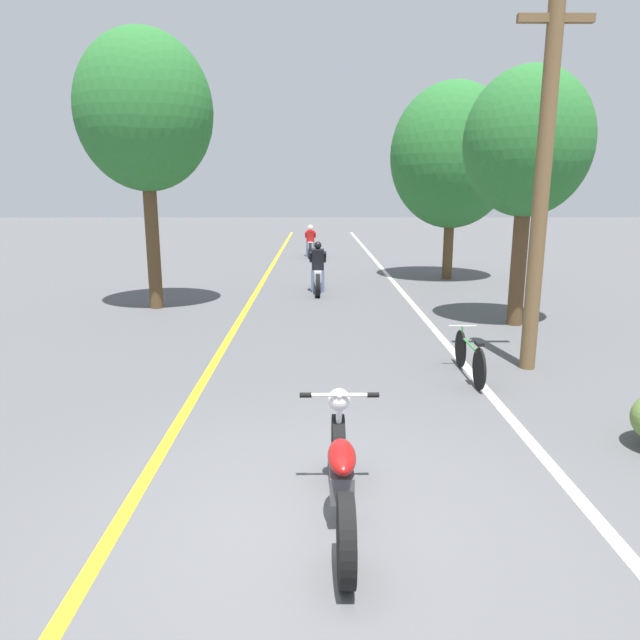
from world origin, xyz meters
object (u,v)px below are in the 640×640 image
Objects in this scene: utility_pole at (543,178)px; roadside_tree_right_near at (528,144)px; bicycle_parked at (470,357)px; roadside_tree_right_far at (453,156)px; motorcycle_rider_lead at (318,274)px; motorcycle_foreground at (341,475)px; roadside_tree_left at (144,113)px; motorcycle_rider_far at (310,245)px.

roadside_tree_right_near is (0.84, 3.10, 0.74)m from utility_pole.
roadside_tree_right_near is at bearing 61.76° from bicycle_parked.
motorcycle_rider_lead is (-4.26, -2.60, -3.36)m from roadside_tree_right_far.
utility_pole is 6.00m from motorcycle_foreground.
bicycle_parked is (-1.95, -10.23, -3.56)m from roadside_tree_right_far.
bicycle_parked is at bearing -100.81° from roadside_tree_right_far.
roadside_tree_right_near is 2.43× the size of motorcycle_rider_lead.
roadside_tree_right_far reaches higher than utility_pole.
roadside_tree_left is 12.58m from motorcycle_rider_far.
motorcycle_rider_lead is at bearing 28.87° from roadside_tree_left.
bicycle_parked is at bearing -118.24° from roadside_tree_right_near.
motorcycle_foreground is 1.01× the size of motorcycle_rider_lead.
motorcycle_rider_lead is at bearing -148.60° from roadside_tree_right_far.
roadside_tree_left is 2.91× the size of motorcycle_rider_far.
motorcycle_rider_far is at bearing 91.89° from motorcycle_rider_lead.
motorcycle_rider_far is (-0.30, 9.14, -0.01)m from motorcycle_rider_lead.
motorcycle_foreground is 0.99× the size of motorcycle_rider_far.
roadside_tree_right_far is 0.96× the size of roadside_tree_left.
motorcycle_foreground is (4.15, -9.34, -4.14)m from roadside_tree_left.
roadside_tree_right_far is (0.03, 6.66, 0.16)m from roadside_tree_right_near.
bicycle_parked is at bearing -40.86° from roadside_tree_left.
roadside_tree_right_far is 9.56m from roadside_tree_left.
roadside_tree_right_near is at bearing -12.81° from roadside_tree_left.
motorcycle_rider_lead is 1.27× the size of bicycle_parked.
bicycle_parked is at bearing 61.31° from motorcycle_foreground.
motorcycle_rider_lead is (3.98, 2.20, -4.03)m from roadside_tree_left.
roadside_tree_right_near is 2.42× the size of motorcycle_foreground.
motorcycle_foreground is 4.45m from bicycle_parked.
bicycle_parked is (-1.08, -0.47, -2.66)m from utility_pole.
motorcycle_rider_lead is 0.98× the size of motorcycle_rider_far.
roadside_tree_right_near is 0.82× the size of roadside_tree_left.
motorcycle_rider_far is (-4.56, 6.54, -3.36)m from roadside_tree_right_far.
roadside_tree_left is 2.94× the size of motorcycle_foreground.
utility_pole is 9.02m from roadside_tree_left.
roadside_tree_left is 6.08m from motorcycle_rider_lead.
roadside_tree_right_near reaches higher than motorcycle_foreground.
roadside_tree_left is at bearing -149.81° from roadside_tree_right_far.
utility_pole is 16.89m from motorcycle_rider_far.
utility_pole is at bearing -105.20° from roadside_tree_right_near.
roadside_tree_right_far is at bearing 89.70° from roadside_tree_right_near.
motorcycle_rider_far is at bearing 91.30° from motorcycle_foreground.
motorcycle_foreground is at bearing -126.29° from utility_pole.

